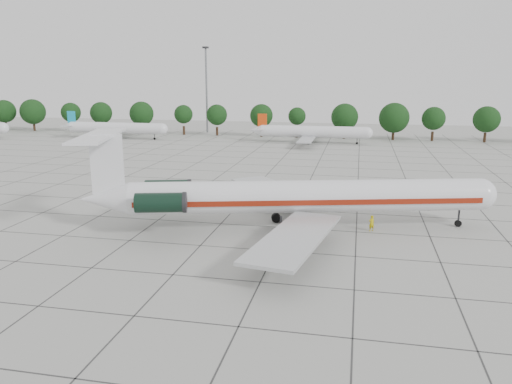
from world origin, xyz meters
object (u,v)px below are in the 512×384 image
main_airliner (285,196)px  bg_airliner_b (115,128)px  floodlight_mast (206,85)px  ground_crew (371,223)px  bg_airliner_c (313,132)px

main_airliner → bg_airliner_b: (-58.24, 72.96, -1.05)m
main_airliner → floodlight_mast: 100.65m
ground_crew → floodlight_mast: floodlight_mast is taller
ground_crew → bg_airliner_b: (-68.09, 71.54, 1.97)m
bg_airliner_c → floodlight_mast: size_ratio=1.11×
bg_airliner_b → bg_airliner_c: same height
ground_crew → bg_airliner_c: bearing=-106.5°
bg_airliner_c → ground_crew: bearing=-79.4°
main_airliner → bg_airliner_b: main_airliner is taller
ground_crew → main_airliner: bearing=-18.9°
main_airliner → floodlight_mast: floodlight_mast is taller
bg_airliner_c → bg_airliner_b: bearing=-178.2°
bg_airliner_c → floodlight_mast: (-33.97, 18.04, 11.37)m
main_airliner → bg_airliner_c: main_airliner is taller
main_airliner → bg_airliner_b: bearing=113.9°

